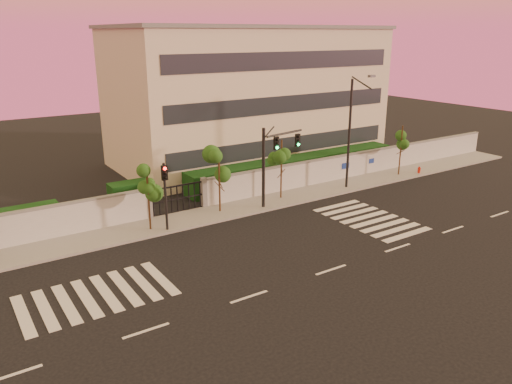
{
  "coord_description": "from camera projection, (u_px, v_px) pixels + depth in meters",
  "views": [
    {
      "loc": [
        -15.97,
        -17.23,
        11.61
      ],
      "look_at": [
        -0.66,
        6.0,
        2.72
      ],
      "focal_mm": 35.0,
      "sensor_mm": 36.0,
      "label": 1
    }
  ],
  "objects": [
    {
      "name": "ground",
      "position": [
        331.0,
        270.0,
        25.61
      ],
      "size": [
        120.0,
        120.0,
        0.0
      ],
      "primitive_type": "plane",
      "color": "black",
      "rests_on": "ground"
    },
    {
      "name": "sidewalk",
      "position": [
        228.0,
        211.0,
        33.93
      ],
      "size": [
        60.0,
        3.0,
        0.15
      ],
      "primitive_type": "cube",
      "color": "gray",
      "rests_on": "ground"
    },
    {
      "name": "perimeter_wall",
      "position": [
        218.0,
        191.0,
        34.88
      ],
      "size": [
        60.0,
        0.36,
        2.2
      ],
      "color": "#B1B3B8",
      "rests_on": "ground"
    },
    {
      "name": "hedge_row",
      "position": [
        213.0,
        183.0,
        37.69
      ],
      "size": [
        41.0,
        4.25,
        1.8
      ],
      "color": "#103510",
      "rests_on": "ground"
    },
    {
      "name": "institutional_building",
      "position": [
        248.0,
        95.0,
        45.94
      ],
      "size": [
        24.4,
        12.4,
        12.25
      ],
      "color": "beige",
      "rests_on": "ground"
    },
    {
      "name": "road_markings",
      "position": [
        264.0,
        251.0,
        27.76
      ],
      "size": [
        57.0,
        7.62,
        0.02
      ],
      "color": "silver",
      "rests_on": "ground"
    },
    {
      "name": "street_tree_c",
      "position": [
        148.0,
        184.0,
        29.73
      ],
      "size": [
        1.39,
        1.11,
        4.07
      ],
      "color": "#382314",
      "rests_on": "ground"
    },
    {
      "name": "street_tree_d",
      "position": [
        219.0,
        167.0,
        32.77
      ],
      "size": [
        1.54,
        1.23,
        4.36
      ],
      "color": "#382314",
      "rests_on": "ground"
    },
    {
      "name": "street_tree_e",
      "position": [
        282.0,
        156.0,
        35.47
      ],
      "size": [
        1.45,
        1.16,
        4.43
      ],
      "color": "#382314",
      "rests_on": "ground"
    },
    {
      "name": "street_tree_f",
      "position": [
        402.0,
        139.0,
        41.46
      ],
      "size": [
        1.4,
        1.11,
        4.32
      ],
      "color": "#382314",
      "rests_on": "ground"
    },
    {
      "name": "traffic_signal_main",
      "position": [
        272.0,
        157.0,
        33.81
      ],
      "size": [
        3.55,
        0.83,
        5.65
      ],
      "rotation": [
        0.0,
        0.0,
        0.2
      ],
      "color": "black",
      "rests_on": "ground"
    },
    {
      "name": "traffic_signal_secondary",
      "position": [
        165.0,
        189.0,
        29.69
      ],
      "size": [
        0.34,
        0.33,
        4.33
      ],
      "rotation": [
        0.0,
        0.0,
        0.3
      ],
      "color": "black",
      "rests_on": "ground"
    },
    {
      "name": "streetlight_east",
      "position": [
        351.0,
        129.0,
        37.4
      ],
      "size": [
        0.53,
        2.12,
        8.81
      ],
      "color": "black",
      "rests_on": "ground"
    },
    {
      "name": "fire_hydrant",
      "position": [
        419.0,
        171.0,
        42.74
      ],
      "size": [
        0.29,
        0.27,
        0.72
      ],
      "rotation": [
        0.0,
        0.0,
        -0.32
      ],
      "color": "red",
      "rests_on": "ground"
    }
  ]
}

